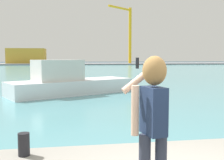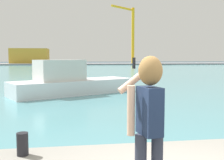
{
  "view_description": "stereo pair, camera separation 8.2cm",
  "coord_description": "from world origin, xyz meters",
  "px_view_note": "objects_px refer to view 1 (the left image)",
  "views": [
    {
      "loc": [
        -1.4,
        -3.14,
        2.35
      ],
      "look_at": [
        -0.29,
        3.94,
        1.75
      ],
      "focal_mm": 42.9,
      "sensor_mm": 36.0,
      "label": 1
    },
    {
      "loc": [
        -1.32,
        -3.16,
        2.35
      ],
      "look_at": [
        -0.29,
        3.94,
        1.75
      ],
      "focal_mm": 42.9,
      "sensor_mm": 36.0,
      "label": 2
    }
  ],
  "objects_px": {
    "warehouse_left": "(27,56)",
    "person_photographer": "(152,114)",
    "harbor_bollard": "(24,144)",
    "port_crane": "(128,30)",
    "boat_moored": "(68,82)"
  },
  "relations": [
    {
      "from": "warehouse_left",
      "to": "person_photographer",
      "type": "bearing_deg",
      "value": -80.52
    },
    {
      "from": "person_photographer",
      "to": "warehouse_left",
      "type": "relative_size",
      "value": 0.14
    },
    {
      "from": "person_photographer",
      "to": "harbor_bollard",
      "type": "xyz_separation_m",
      "value": [
        -1.76,
        1.79,
        -0.86
      ]
    },
    {
      "from": "person_photographer",
      "to": "warehouse_left",
      "type": "bearing_deg",
      "value": -1.77
    },
    {
      "from": "person_photographer",
      "to": "port_crane",
      "type": "xyz_separation_m",
      "value": [
        18.8,
        87.24,
        10.12
      ]
    },
    {
      "from": "boat_moored",
      "to": "port_crane",
      "type": "relative_size",
      "value": 0.44
    },
    {
      "from": "harbor_bollard",
      "to": "boat_moored",
      "type": "height_order",
      "value": "boat_moored"
    },
    {
      "from": "boat_moored",
      "to": "warehouse_left",
      "type": "height_order",
      "value": "warehouse_left"
    },
    {
      "from": "harbor_bollard",
      "to": "port_crane",
      "type": "relative_size",
      "value": 0.02
    },
    {
      "from": "person_photographer",
      "to": "port_crane",
      "type": "relative_size",
      "value": 0.09
    },
    {
      "from": "harbor_bollard",
      "to": "port_crane",
      "type": "bearing_deg",
      "value": 76.47
    },
    {
      "from": "person_photographer",
      "to": "harbor_bollard",
      "type": "relative_size",
      "value": 4.32
    },
    {
      "from": "warehouse_left",
      "to": "port_crane",
      "type": "relative_size",
      "value": 0.65
    },
    {
      "from": "boat_moored",
      "to": "port_crane",
      "type": "height_order",
      "value": "port_crane"
    },
    {
      "from": "boat_moored",
      "to": "port_crane",
      "type": "xyz_separation_m",
      "value": [
        19.84,
        72.96,
        11.04
      ]
    }
  ]
}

